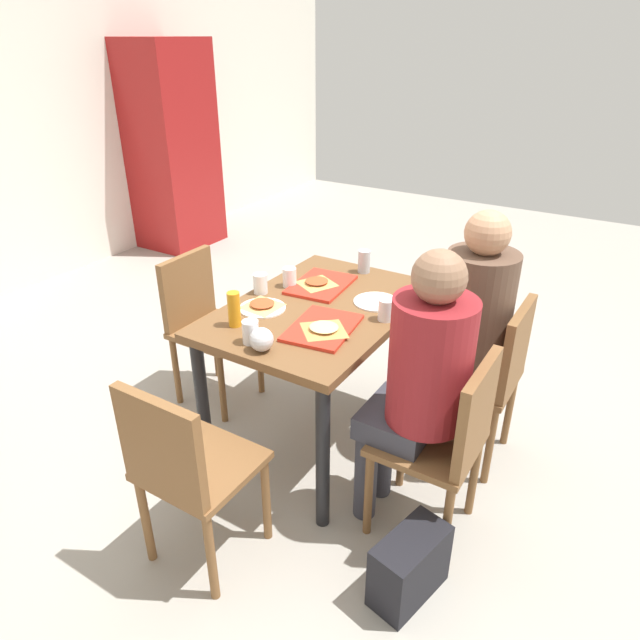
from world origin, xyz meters
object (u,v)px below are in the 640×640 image
object	(u,v)px
handbag	(410,566)
person_in_brown_jacket	(468,318)
plastic_cup_b	(386,310)
plastic_cup_c	(251,332)
condiment_bottle	(234,309)
paper_plate_near_edge	(376,302)
pizza_slice_c	(262,304)
chair_far_side	(203,318)
pizza_slice_b	(317,282)
soda_can	(364,261)
pizza_slice_a	(324,328)
tray_red_near	(322,328)
person_in_red	(420,375)
chair_left_end	(185,466)
drink_fridge	(172,147)
paper_plate_center	(262,308)
plastic_cup_d	(290,277)
main_table	(320,326)
chair_near_left	(448,437)
chair_near_right	(491,371)
foil_bundle	(261,340)
tray_red_far	(321,285)
plastic_cup_a	(260,284)

from	to	relation	value
handbag	person_in_brown_jacket	bearing A→B (deg)	9.65
handbag	plastic_cup_b	bearing A→B (deg)	34.61
plastic_cup_c	condiment_bottle	xyz separation A→B (m)	(0.09, 0.16, 0.03)
paper_plate_near_edge	pizza_slice_c	xyz separation A→B (m)	(-0.33, 0.43, 0.01)
paper_plate_near_edge	pizza_slice_c	world-z (taller)	pizza_slice_c
chair_far_side	pizza_slice_c	distance (m)	0.64
person_in_brown_jacket	pizza_slice_b	size ratio (longest dim) A/B	5.84
plastic_cup_c	soda_can	bearing A→B (deg)	-2.36
pizza_slice_a	tray_red_near	bearing A→B (deg)	40.45
person_in_red	plastic_cup_b	size ratio (longest dim) A/B	12.67
paper_plate_near_edge	condiment_bottle	size ratio (longest dim) A/B	1.38
chair_left_end	drink_fridge	bearing A→B (deg)	44.64
chair_left_end	soda_can	xyz separation A→B (m)	(1.44, 0.02, 0.33)
paper_plate_center	plastic_cup_d	world-z (taller)	plastic_cup_d
condiment_bottle	main_table	bearing A→B (deg)	-29.90
pizza_slice_b	pizza_slice_c	xyz separation A→B (m)	(-0.35, 0.09, -0.01)
pizza_slice_a	condiment_bottle	size ratio (longest dim) A/B	1.16
plastic_cup_b	soda_can	bearing A→B (deg)	37.40
chair_left_end	pizza_slice_b	world-z (taller)	chair_left_end
tray_red_near	paper_plate_near_edge	bearing A→B (deg)	-11.81
paper_plate_near_edge	chair_near_left	bearing A→B (deg)	-129.29
chair_near_left	chair_left_end	distance (m)	1.02
chair_far_side	plastic_cup_c	bearing A→B (deg)	-122.63
person_in_brown_jacket	condiment_bottle	world-z (taller)	person_in_brown_jacket
pizza_slice_c	plastic_cup_c	bearing A→B (deg)	-151.20
chair_near_right	foil_bundle	bearing A→B (deg)	135.70
plastic_cup_c	condiment_bottle	distance (m)	0.18
chair_left_end	tray_red_near	bearing A→B (deg)	-10.20
pizza_slice_a	plastic_cup_d	distance (m)	0.54
paper_plate_near_edge	plastic_cup_b	xyz separation A→B (m)	(-0.14, -0.12, 0.05)
condiment_bottle	handbag	xyz separation A→B (m)	(-0.26, -1.00, -0.71)
paper_plate_near_edge	tray_red_near	bearing A→B (deg)	168.19
plastic_cup_b	chair_far_side	bearing A→B (deg)	91.48
chair_near_right	paper_plate_near_edge	world-z (taller)	chair_near_right
person_in_red	tray_red_far	xyz separation A→B (m)	(0.49, 0.75, 0.03)
plastic_cup_a	person_in_red	bearing A→B (deg)	-104.96
pizza_slice_a	plastic_cup_a	distance (m)	0.53
paper_plate_center	main_table	bearing A→B (deg)	-51.25
person_in_red	paper_plate_near_edge	size ratio (longest dim) A/B	5.76
person_in_brown_jacket	plastic_cup_a	xyz separation A→B (m)	(-0.31, 0.96, 0.07)
pizza_slice_b	drink_fridge	bearing A→B (deg)	57.25
paper_plate_center	plastic_cup_b	world-z (taller)	plastic_cup_b
plastic_cup_b	tray_red_near	bearing A→B (deg)	139.65
tray_red_near	handbag	size ratio (longest dim) A/B	1.12
main_table	plastic_cup_a	world-z (taller)	plastic_cup_a
paper_plate_near_edge	plastic_cup_d	size ratio (longest dim) A/B	2.20
paper_plate_center	foil_bundle	world-z (taller)	foil_bundle
chair_near_left	plastic_cup_a	bearing A→B (deg)	76.87
tray_red_far	paper_plate_near_edge	world-z (taller)	tray_red_far
plastic_cup_c	foil_bundle	bearing A→B (deg)	-110.20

